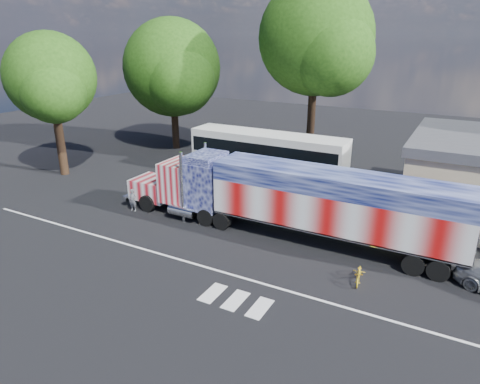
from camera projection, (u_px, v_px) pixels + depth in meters
The scene contains 9 objects.
ground at pixel (215, 238), 24.77m from camera, with size 100.00×100.00×0.00m, color black.
lane_markings at pixel (205, 276), 20.89m from camera, with size 30.00×2.67×0.01m.
semi_truck at pixel (290, 198), 24.41m from camera, with size 21.25×3.36×4.53m.
coach_bus at pixel (267, 155), 34.47m from camera, with size 12.83×2.99×3.73m.
woman at pixel (133, 200), 28.41m from camera, with size 0.55×0.36×1.52m, color slate.
bicycle at pixel (359, 274), 20.29m from camera, with size 0.56×1.60×0.84m, color gold.
tree_w_a at pixel (51, 78), 33.35m from camera, with size 7.29×6.94×11.44m.
tree_n_mid at pixel (317, 38), 35.92m from camera, with size 10.18×9.70×15.69m.
tree_nw_a at pixel (173, 68), 41.59m from camera, with size 9.88×9.41×12.73m.
Camera 1 is at (11.87, -18.91, 11.15)m, focal length 32.00 mm.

